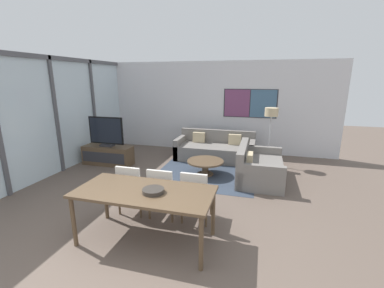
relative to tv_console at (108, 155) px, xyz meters
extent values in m
plane|color=brown|center=(2.43, -3.69, -0.25)|extent=(24.00, 24.00, 0.00)
cube|color=silver|center=(2.43, 2.17, 1.15)|extent=(7.57, 0.06, 2.80)
cube|color=#2D2D33|center=(3.60, 2.13, 1.30)|extent=(1.58, 0.01, 0.85)
cube|color=#753D66|center=(3.22, 2.13, 1.30)|extent=(0.75, 0.02, 0.81)
cube|color=#426684|center=(3.99, 2.13, 1.30)|extent=(0.75, 0.02, 0.81)
cube|color=silver|center=(-0.86, -0.76, 1.15)|extent=(0.02, 5.87, 2.80)
cube|color=#515156|center=(-0.83, -0.76, 2.50)|extent=(0.07, 5.87, 0.10)
cube|color=#515156|center=(-0.83, -0.76, 1.15)|extent=(0.07, 0.08, 2.80)
cube|color=#515156|center=(-0.83, 0.71, 1.15)|extent=(0.07, 0.08, 2.80)
cube|color=#333D4C|center=(2.73, -0.07, -0.25)|extent=(2.40, 2.03, 0.01)
cube|color=brown|center=(0.00, 0.00, 0.00)|extent=(1.35, 0.46, 0.51)
cube|color=#2D2D33|center=(0.00, -0.23, 0.00)|extent=(1.24, 0.01, 0.28)
cube|color=#2D2D33|center=(0.00, 0.00, 0.28)|extent=(0.36, 0.20, 0.05)
cube|color=#2D2D33|center=(0.00, 0.00, 0.34)|extent=(0.06, 0.03, 0.08)
cube|color=black|center=(0.00, 0.00, 0.69)|extent=(0.99, 0.04, 0.73)
cube|color=black|center=(0.00, -0.02, 0.69)|extent=(0.92, 0.01, 0.66)
cube|color=slate|center=(2.73, 1.20, -0.04)|extent=(2.22, 0.99, 0.42)
cube|color=slate|center=(2.73, 1.61, 0.14)|extent=(2.22, 0.16, 0.80)
cube|color=slate|center=(1.69, 1.20, 0.05)|extent=(0.14, 0.99, 0.60)
cube|color=slate|center=(3.77, 1.20, 0.05)|extent=(0.14, 0.99, 0.60)
cube|color=#C6B289|center=(2.19, 1.43, 0.32)|extent=(0.36, 0.12, 0.30)
cube|color=#C6B289|center=(3.26, 1.43, 0.32)|extent=(0.36, 0.12, 0.30)
cube|color=slate|center=(4.02, -0.03, -0.04)|extent=(0.99, 1.64, 0.42)
cube|color=slate|center=(3.60, -0.03, 0.14)|extent=(0.16, 1.64, 0.80)
cube|color=slate|center=(4.02, -0.78, 0.05)|extent=(0.99, 0.14, 0.60)
cube|color=slate|center=(4.02, 0.72, 0.05)|extent=(0.99, 0.14, 0.60)
cube|color=#C6B289|center=(3.78, -0.40, 0.32)|extent=(0.12, 0.36, 0.30)
cylinder|color=brown|center=(2.73, -0.07, -0.24)|extent=(0.40, 0.40, 0.03)
cylinder|color=brown|center=(2.73, -0.07, -0.09)|extent=(0.16, 0.16, 0.32)
cylinder|color=brown|center=(2.73, -0.07, 0.09)|extent=(0.88, 0.88, 0.04)
cube|color=brown|center=(2.47, -2.85, 0.50)|extent=(1.92, 0.89, 0.04)
cylinder|color=brown|center=(1.57, -3.24, 0.12)|extent=(0.06, 0.06, 0.74)
cylinder|color=brown|center=(3.38, -3.24, 0.12)|extent=(0.06, 0.06, 0.74)
cylinder|color=brown|center=(1.57, -2.47, 0.12)|extent=(0.06, 0.06, 0.74)
cylinder|color=brown|center=(3.38, -2.47, 0.12)|extent=(0.06, 0.06, 0.74)
cube|color=beige|center=(1.91, -2.11, 0.17)|extent=(0.46, 0.46, 0.06)
cube|color=beige|center=(1.91, -2.31, 0.41)|extent=(0.42, 0.05, 0.43)
cylinder|color=brown|center=(1.71, -2.31, -0.06)|extent=(0.04, 0.04, 0.39)
cylinder|color=brown|center=(2.11, -2.31, -0.06)|extent=(0.04, 0.04, 0.39)
cylinder|color=brown|center=(1.71, -1.91, -0.06)|extent=(0.04, 0.04, 0.39)
cylinder|color=brown|center=(2.11, -1.91, -0.06)|extent=(0.04, 0.04, 0.39)
cube|color=beige|center=(2.47, -2.11, 0.17)|extent=(0.46, 0.46, 0.06)
cube|color=beige|center=(2.47, -2.31, 0.41)|extent=(0.42, 0.05, 0.43)
cylinder|color=brown|center=(2.27, -2.31, -0.06)|extent=(0.04, 0.04, 0.39)
cylinder|color=brown|center=(2.67, -2.31, -0.06)|extent=(0.04, 0.04, 0.39)
cylinder|color=brown|center=(2.27, -1.91, -0.06)|extent=(0.04, 0.04, 0.39)
cylinder|color=brown|center=(2.67, -1.91, -0.06)|extent=(0.04, 0.04, 0.39)
cube|color=beige|center=(3.03, -2.10, 0.17)|extent=(0.46, 0.46, 0.06)
cube|color=beige|center=(3.03, -2.30, 0.41)|extent=(0.42, 0.05, 0.43)
cylinder|color=brown|center=(2.83, -2.30, -0.06)|extent=(0.04, 0.04, 0.39)
cylinder|color=brown|center=(3.23, -2.30, -0.06)|extent=(0.04, 0.04, 0.39)
cylinder|color=brown|center=(2.83, -1.90, -0.06)|extent=(0.04, 0.04, 0.39)
cylinder|color=brown|center=(3.23, -1.90, -0.06)|extent=(0.04, 0.04, 0.39)
cylinder|color=#332D28|center=(2.62, -2.89, 0.55)|extent=(0.30, 0.30, 0.06)
torus|color=#332D28|center=(2.62, -2.89, 0.57)|extent=(0.30, 0.30, 0.02)
cylinder|color=#2D2D33|center=(4.21, 1.11, -0.24)|extent=(0.28, 0.28, 0.02)
cylinder|color=#B7B7BC|center=(4.21, 1.11, 0.42)|extent=(0.03, 0.03, 1.30)
cylinder|color=#C6B289|center=(4.21, 1.11, 1.18)|extent=(0.34, 0.34, 0.22)
camera|label=1|loc=(3.98, -5.84, 2.03)|focal=24.00mm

